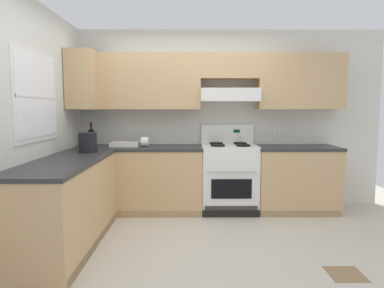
% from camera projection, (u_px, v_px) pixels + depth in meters
% --- Properties ---
extents(ground_plane, '(7.04, 7.04, 0.00)m').
position_uv_depth(ground_plane, '(188.00, 246.00, 3.63)').
color(ground_plane, beige).
extents(floor_accent_tile, '(0.30, 0.30, 0.01)m').
position_uv_depth(floor_accent_tile, '(346.00, 274.00, 3.00)').
color(floor_accent_tile, olive).
rests_on(floor_accent_tile, ground_plane).
extents(wall_back, '(4.68, 0.57, 2.55)m').
position_uv_depth(wall_back, '(216.00, 105.00, 5.00)').
color(wall_back, silver).
rests_on(wall_back, ground_plane).
extents(wall_left, '(0.47, 4.00, 2.55)m').
position_uv_depth(wall_left, '(39.00, 117.00, 3.70)').
color(wall_left, silver).
rests_on(wall_left, ground_plane).
extents(counter_back_run, '(3.60, 0.65, 0.91)m').
position_uv_depth(counter_back_run, '(201.00, 179.00, 4.82)').
color(counter_back_run, tan).
rests_on(counter_back_run, ground_plane).
extents(counter_left_run, '(0.63, 1.91, 0.91)m').
position_uv_depth(counter_left_run, '(67.00, 204.00, 3.57)').
color(counter_left_run, tan).
rests_on(counter_left_run, ground_plane).
extents(stove, '(0.76, 0.62, 1.20)m').
position_uv_depth(stove, '(229.00, 177.00, 4.83)').
color(stove, white).
rests_on(stove, ground_plane).
extents(wine_bottle, '(0.08, 0.09, 0.34)m').
position_uv_depth(wine_bottle, '(91.00, 137.00, 4.76)').
color(wine_bottle, black).
rests_on(wine_bottle, counter_back_run).
extents(bowl, '(0.39, 0.23, 0.06)m').
position_uv_depth(bowl, '(125.00, 145.00, 4.78)').
color(bowl, white).
rests_on(bowl, counter_back_run).
extents(bucket, '(0.23, 0.23, 0.24)m').
position_uv_depth(bucket, '(88.00, 142.00, 4.11)').
color(bucket, black).
rests_on(bucket, counter_left_run).
extents(paper_towel_roll, '(0.11, 0.13, 0.13)m').
position_uv_depth(paper_towel_roll, '(145.00, 142.00, 4.75)').
color(paper_towel_roll, white).
rests_on(paper_towel_roll, counter_back_run).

